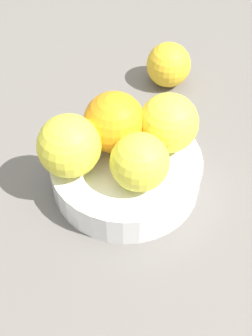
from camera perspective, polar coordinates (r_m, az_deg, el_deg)
The scene contains 7 objects.
ground_plane at distance 57.71cm, azimuth 0.00°, elevation -2.39°, with size 110.00×110.00×2.00cm, color #66605B.
fruit_bowl at distance 55.30cm, azimuth 0.00°, elevation -0.38°, with size 19.03×19.03×4.46cm.
orange_in_bowl_0 at distance 48.61cm, azimuth 1.81°, elevation 0.79°, with size 6.83×6.83×6.83cm, color yellow.
orange_in_bowl_1 at distance 52.58cm, azimuth -1.54°, elevation 6.02°, with size 7.59×7.59×7.59cm, color orange.
orange_in_bowl_2 at distance 52.90cm, azimuth 5.61°, elevation 5.91°, with size 7.35×7.35×7.35cm, color yellow.
orange_in_bowl_3 at distance 50.24cm, azimuth -7.49°, elevation 2.89°, with size 7.50×7.50×7.50cm, color yellow.
orange_loose_0 at distance 70.03cm, azimuth 5.61°, elevation 13.35°, with size 6.96×6.96×6.96cm, color yellow.
Camera 1 is at (-26.29, 24.47, 44.17)cm, focal length 46.34 mm.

